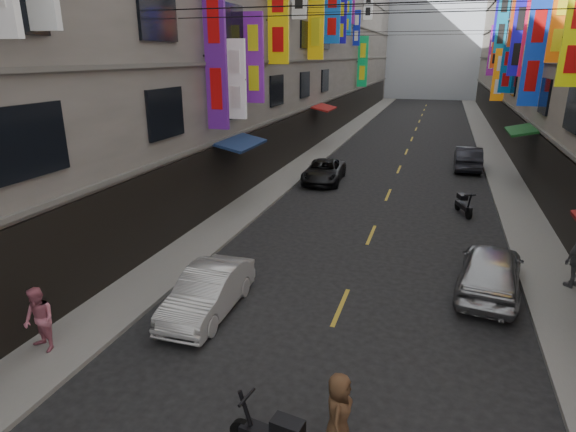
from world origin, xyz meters
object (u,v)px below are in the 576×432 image
Objects in this scene: pedestrian_lfar at (39,320)px; pedestrian_crossing at (339,413)px; car_left_far at (324,171)px; car_right_mid at (490,270)px; car_left_mid at (208,292)px; car_right_far at (468,158)px; scooter_far_right at (463,205)px.

pedestrian_lfar reaches higher than pedestrian_crossing.
car_left_far is 2.73× the size of pedestrian_lfar.
car_left_mid is at bearing 33.14° from car_right_mid.
car_right_far is 25.70m from pedestrian_lfar.
car_right_mid is 12.12m from pedestrian_lfar.
pedestrian_lfar is at bearing 39.90° from car_right_mid.
car_left_far is at bearing -46.49° from scooter_far_right.
pedestrian_lfar reaches higher than car_left_far.
car_left_mid is 21.92m from car_right_far.
car_left_far is 9.59m from car_right_far.
car_right_mid is at bearing 24.75° from car_left_mid.
pedestrian_crossing is (7.20, -0.77, -0.14)m from pedestrian_lfar.
car_left_far is (-0.34, 14.97, -0.03)m from car_left_mid.
pedestrian_crossing is at bearing 11.26° from pedestrian_lfar.
scooter_far_right is 0.41× the size of car_right_mid.
car_left_mid reaches higher than car_left_far.
car_left_far is at bearing 99.46° from pedestrian_lfar.
car_right_mid is at bearing -59.36° from car_left_far.
car_right_far is 2.74× the size of pedestrian_lfar.
scooter_far_right is at bearing 57.41° from car_left_mid.
car_left_mid is 8.21m from car_right_mid.
scooter_far_right is 13.14m from car_left_mid.
scooter_far_right is 1.12× the size of pedestrian_crossing.
scooter_far_right is at bearing -78.74° from car_right_mid.
pedestrian_crossing is at bearing 74.87° from car_right_mid.
car_left_mid is at bearing 47.13° from pedestrian_crossing.
car_right_far is (7.74, 5.67, 0.12)m from car_left_far.
pedestrian_lfar reaches higher than car_left_mid.
car_right_mid is at bearing 49.81° from pedestrian_lfar.
car_left_far is at bearing 36.24° from car_right_far.
car_right_far is at bearing 83.92° from pedestrian_lfar.
pedestrian_lfar is at bearing -101.43° from car_left_far.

